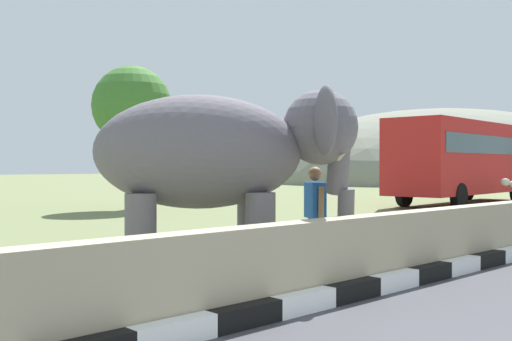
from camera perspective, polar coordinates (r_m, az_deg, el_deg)
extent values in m
cube|color=white|center=(5.82, -7.83, -15.01)|extent=(0.90, 0.20, 0.24)
cube|color=black|center=(6.37, -1.04, -13.65)|extent=(0.90, 0.20, 0.24)
cube|color=white|center=(6.99, 4.56, -12.37)|extent=(0.90, 0.20, 0.24)
cube|color=black|center=(7.67, 9.16, -11.23)|extent=(0.90, 0.20, 0.24)
cube|color=white|center=(8.39, 12.97, -10.22)|extent=(0.90, 0.20, 0.24)
cube|color=black|center=(9.14, 16.14, -9.34)|extent=(0.90, 0.20, 0.24)
cube|color=white|center=(9.91, 18.81, -8.57)|extent=(0.90, 0.20, 0.24)
cube|color=black|center=(10.71, 21.09, -7.90)|extent=(0.90, 0.20, 0.24)
cube|color=white|center=(11.52, 23.03, -7.32)|extent=(0.90, 0.20, 0.24)
cube|color=tan|center=(7.86, 7.86, -8.12)|extent=(28.00, 0.36, 1.00)
cylinder|color=slate|center=(9.62, -0.48, -5.69)|extent=(0.44, 0.44, 1.28)
cylinder|color=slate|center=(8.73, 0.41, -6.31)|extent=(0.44, 0.44, 1.28)
cylinder|color=slate|center=(9.51, -10.71, -5.76)|extent=(0.44, 0.44, 1.28)
cylinder|color=slate|center=(8.62, -10.88, -6.41)|extent=(0.44, 0.44, 1.28)
ellipsoid|color=slate|center=(9.02, -5.40, 1.78)|extent=(3.46, 3.07, 1.70)
sphere|color=slate|center=(9.35, 6.14, 4.08)|extent=(1.16, 1.16, 1.16)
ellipsoid|color=#D84C8C|center=(9.44, 7.84, 4.95)|extent=(0.66, 0.73, 0.44)
ellipsoid|color=slate|center=(10.07, 4.17, 4.11)|extent=(0.70, 0.88, 1.00)
ellipsoid|color=slate|center=(8.56, 6.58, 4.74)|extent=(0.70, 0.88, 1.00)
cylinder|color=slate|center=(9.41, 7.84, 0.70)|extent=(0.59, 0.64, 1.00)
cylinder|color=slate|center=(9.48, 8.50, -4.14)|extent=(0.39, 0.40, 0.82)
cone|color=beige|center=(9.66, 7.02, 1.29)|extent=(0.43, 0.55, 0.22)
cone|color=beige|center=(9.13, 8.00, 1.34)|extent=(0.43, 0.55, 0.22)
cylinder|color=navy|center=(10.03, 5.40, -6.77)|extent=(0.15, 0.15, 0.82)
cylinder|color=navy|center=(9.84, 5.83, -6.91)|extent=(0.15, 0.15, 0.82)
cube|color=#1E59B2|center=(9.87, 5.62, -2.80)|extent=(0.40, 0.47, 0.58)
cylinder|color=#9E7251|center=(10.11, 5.08, -2.89)|extent=(0.15, 0.18, 0.53)
cylinder|color=#9E7251|center=(9.63, 6.19, -3.06)|extent=(0.14, 0.15, 0.52)
sphere|color=#9E7251|center=(9.85, 5.62, -0.31)|extent=(0.23, 0.23, 0.23)
cube|color=#B21E1E|center=(27.67, 19.09, 1.12)|extent=(10.23, 3.36, 3.00)
cube|color=#3F5160|center=(27.68, 19.10, 2.24)|extent=(9.44, 3.33, 0.76)
cylinder|color=black|center=(31.10, 19.41, -1.71)|extent=(1.02, 0.39, 1.00)
cylinder|color=black|center=(25.27, 13.86, -2.20)|extent=(1.02, 0.39, 1.00)
cylinder|color=black|center=(24.28, 18.67, -2.32)|extent=(1.02, 0.39, 1.00)
ellipsoid|color=beige|center=(26.27, 22.54, -1.04)|extent=(0.47, 0.46, 0.32)
cylinder|color=brown|center=(23.40, -11.66, 0.20)|extent=(0.36, 0.36, 3.13)
sphere|color=#3A702B|center=(23.51, -11.67, 6.04)|extent=(3.02, 3.02, 3.02)
ellipsoid|color=gray|center=(67.71, 17.40, -0.96)|extent=(43.97, 35.17, 15.26)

